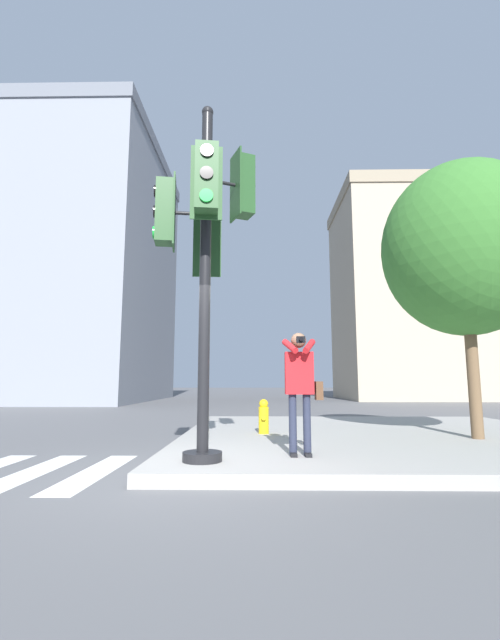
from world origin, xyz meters
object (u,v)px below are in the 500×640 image
object	(u,v)px
fire_hydrant	(264,417)
traffic_signal_pole	(206,238)
person_photographer	(300,381)
street_tree	(464,249)

from	to	relation	value
fire_hydrant	traffic_signal_pole	bearing A→B (deg)	-105.87
person_photographer	fire_hydrant	size ratio (longest dim) A/B	2.56
person_photographer	fire_hydrant	bearing A→B (deg)	100.99
person_photographer	fire_hydrant	distance (m)	2.67
person_photographer	street_tree	distance (m)	4.60
street_tree	traffic_signal_pole	bearing A→B (deg)	-154.25
traffic_signal_pole	street_tree	distance (m)	5.25
traffic_signal_pole	person_photographer	xyz separation A→B (m)	(1.33, 0.43, -1.98)
fire_hydrant	person_photographer	bearing A→B (deg)	-79.01
traffic_signal_pole	fire_hydrant	world-z (taller)	traffic_signal_pole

